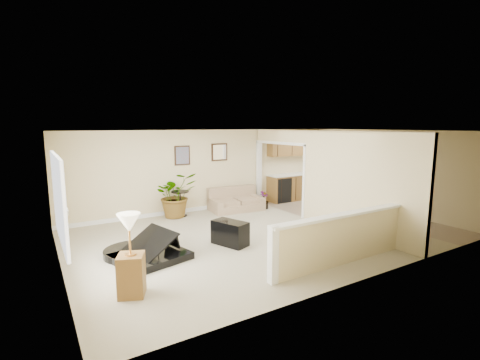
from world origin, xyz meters
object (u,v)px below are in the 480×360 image
piano (146,233)px  small_plant (264,201)px  piano_bench (230,233)px  accent_table (180,200)px  palm_plant (176,195)px  lamp_stand (131,261)px  loveseat (235,199)px

piano → small_plant: size_ratio=3.15×
piano_bench → accent_table: bearing=90.4°
palm_plant → lamp_stand: 4.73m
small_plant → lamp_stand: bearing=-144.3°
loveseat → palm_plant: palm_plant is taller
loveseat → accent_table: 1.78m
lamp_stand → piano: bearing=65.2°
small_plant → accent_table: bearing=169.3°
piano_bench → lamp_stand: 2.78m
piano_bench → palm_plant: palm_plant is taller
piano_bench → lamp_stand: bearing=-153.4°
palm_plant → piano_bench: bearing=-86.9°
loveseat → accent_table: size_ratio=2.29×
palm_plant → small_plant: size_ratio=2.34×
piano_bench → palm_plant: (-0.16, 2.89, 0.38)m
piano → accent_table: bearing=43.0°
piano → loveseat: (3.56, 2.56, -0.17)m
small_plant → lamp_stand: size_ratio=0.43×
piano_bench → palm_plant: size_ratio=0.61×
piano → small_plant: (4.43, 2.24, -0.28)m
piano → piano_bench: 1.85m
accent_table → piano_bench: bearing=-89.6°
piano_bench → palm_plant: bearing=93.1°
piano → small_plant: 4.98m
piano_bench → loveseat: size_ratio=0.47×
accent_table → piano: bearing=-123.4°
palm_plant → loveseat: bearing=-4.9°
piano → accent_table: (1.80, 2.74, -0.04)m
piano_bench → small_plant: small_plant is taller
palm_plant → small_plant: bearing=-9.8°
piano → loveseat: piano is taller
loveseat → small_plant: 0.93m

